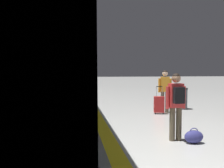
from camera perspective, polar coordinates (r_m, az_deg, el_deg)
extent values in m
cube|color=yellow|center=(9.09, -3.66, -7.25)|extent=(0.36, 80.00, 0.01)
cube|color=slate|center=(9.07, -6.16, -7.30)|extent=(0.75, 80.00, 0.01)
cube|color=#38383D|center=(8.44, -18.63, -5.86)|extent=(2.67, 29.48, 0.70)
cube|color=silver|center=(8.35, -18.86, 6.43)|extent=(2.90, 30.71, 2.90)
cylinder|color=silver|center=(8.54, -19.04, 15.85)|extent=(2.84, 30.09, 2.84)
cube|color=black|center=(8.37, -18.90, 8.83)|extent=(2.93, 28.86, 0.80)
cube|color=#268C3F|center=(8.36, -18.71, -1.46)|extent=(2.94, 30.09, 0.24)
cube|color=gray|center=(13.14, -21.63, 4.08)|extent=(0.02, 0.90, 2.00)
cylinder|color=brown|center=(5.97, 13.93, -9.12)|extent=(0.13, 0.13, 0.79)
cylinder|color=brown|center=(6.05, 15.38, -8.98)|extent=(0.13, 0.13, 0.79)
cube|color=red|center=(5.90, 14.76, -2.62)|extent=(0.33, 0.21, 0.56)
cylinder|color=red|center=(5.82, 12.90, -3.14)|extent=(0.08, 0.08, 0.53)
cylinder|color=red|center=(6.01, 16.46, -2.99)|extent=(0.08, 0.08, 0.53)
sphere|color=#A37556|center=(5.87, 14.82, 1.31)|extent=(0.21, 0.21, 0.21)
sphere|color=black|center=(5.87, 14.82, 1.53)|extent=(0.19, 0.19, 0.19)
cube|color=black|center=(5.78, 15.41, -2.57)|extent=(0.25, 0.15, 0.38)
ellipsoid|color=navy|center=(5.95, 18.62, -11.66)|extent=(0.44, 0.26, 0.30)
torus|color=navy|center=(5.93, 18.64, -10.72)|extent=(0.22, 0.02, 0.22)
cylinder|color=brown|center=(9.75, 11.74, -4.18)|extent=(0.14, 0.14, 0.82)
cylinder|color=brown|center=(9.77, 12.77, -4.18)|extent=(0.14, 0.14, 0.82)
cube|color=orange|center=(9.69, 12.31, -0.05)|extent=(0.37, 0.27, 0.59)
cylinder|color=orange|center=(9.68, 11.03, -0.33)|extent=(0.09, 0.09, 0.55)
cylinder|color=orange|center=(9.73, 13.55, -0.34)|extent=(0.09, 0.09, 0.55)
sphere|color=beige|center=(9.68, 12.34, 2.44)|extent=(0.22, 0.22, 0.22)
sphere|color=black|center=(9.68, 12.34, 2.58)|extent=(0.20, 0.20, 0.20)
cube|color=#A51E1E|center=(9.43, 10.96, -4.72)|extent=(0.42, 0.29, 0.60)
cube|color=#A51E1E|center=(9.55, 10.86, -5.07)|extent=(0.31, 0.08, 0.33)
cylinder|color=black|center=(9.40, 10.12, -6.79)|extent=(0.03, 0.06, 0.06)
cylinder|color=black|center=(9.43, 11.85, -6.77)|extent=(0.03, 0.06, 0.06)
cylinder|color=gray|center=(9.30, 10.40, -1.77)|extent=(0.02, 0.02, 0.38)
cylinder|color=gray|center=(9.33, 11.67, -1.77)|extent=(0.02, 0.02, 0.38)
cube|color=black|center=(9.30, 11.05, -0.60)|extent=(0.22, 0.07, 0.02)
cylinder|color=#4C4C51|center=(10.79, 16.09, -3.44)|extent=(0.44, 0.44, 0.85)
cylinder|color=#262628|center=(10.75, 16.13, -1.03)|extent=(0.46, 0.46, 0.06)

